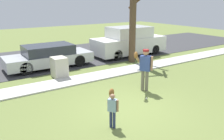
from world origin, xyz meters
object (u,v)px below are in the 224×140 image
person_child (112,104)px  street_tree_near (133,12)px  baseball (146,99)px  parked_sedan_silver (49,56)px  person_adult (145,66)px  utility_cabinet (59,67)px  parked_van_white (129,42)px

person_child → street_tree_near: bearing=15.3°
baseball → parked_sedan_silver: 6.47m
person_adult → utility_cabinet: 4.22m
person_adult → person_child: person_adult is taller
parked_sedan_silver → parked_van_white: bearing=-179.7°
person_adult → person_child: (-2.59, -1.60, -0.37)m
baseball → person_adult: bearing=55.5°
parked_sedan_silver → person_child: bearing=85.2°
person_child → parked_sedan_silver: bearing=53.1°
baseball → parked_van_white: (4.03, 6.29, 0.87)m
person_child → parked_van_white: size_ratio=0.21×
baseball → street_tree_near: 6.31m
person_adult → street_tree_near: (2.55, 3.99, 1.85)m
person_adult → utility_cabinet: person_adult is taller
baseball → parked_sedan_silver: parked_sedan_silver is taller
baseball → utility_cabinet: size_ratio=0.08×
person_child → parked_van_white: parked_van_white is taller
utility_cabinet → street_tree_near: size_ratio=0.18×
parked_sedan_silver → parked_van_white: 5.53m
parked_van_white → utility_cabinet: bearing=19.3°
parked_sedan_silver → baseball: bearing=103.4°
person_child → baseball: person_child is taller
person_adult → parked_van_white: bearing=-154.6°
person_child → utility_cabinet: 5.20m
baseball → person_child: bearing=-157.2°
person_adult → utility_cabinet: (-2.16, 3.57, -0.58)m
person_adult → street_tree_near: bearing=-154.7°
utility_cabinet → parked_van_white: (5.70, 1.99, 0.42)m
person_adult → parked_van_white: parked_van_white is taller
utility_cabinet → parked_sedan_silver: bearing=85.0°
person_adult → person_child: bearing=-0.4°
utility_cabinet → street_tree_near: street_tree_near is taller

